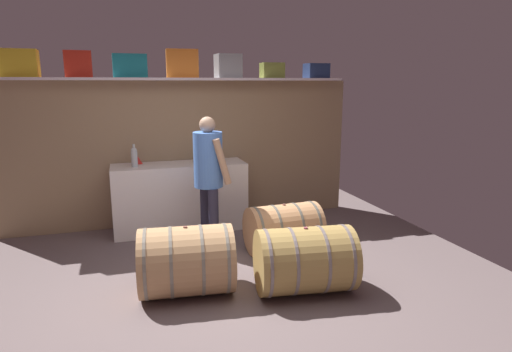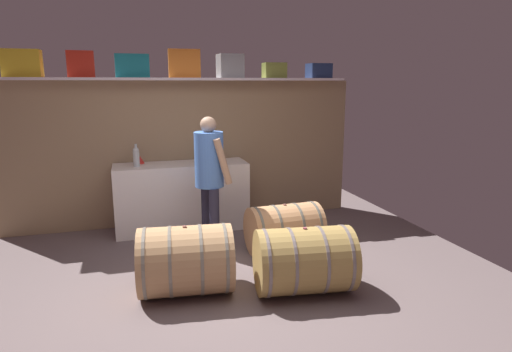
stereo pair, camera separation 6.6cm
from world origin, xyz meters
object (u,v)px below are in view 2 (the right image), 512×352
Objects in this scene: toolcase_orange at (184,64)px; wine_barrel_far at (284,228)px; work_cabinet at (182,197)px; wine_bottle_dark at (201,152)px; toolcase_navy at (319,71)px; wine_barrel_near at (304,260)px; winemaker_pouring at (210,169)px; toolcase_yellow at (22,63)px; toolcase_olive at (274,70)px; wine_barrel_flank at (186,260)px; toolcase_grey at (230,66)px; toolcase_teal at (132,66)px; wine_glass at (220,152)px; wine_bottle_clear at (136,156)px; toolcase_red at (81,64)px; red_funnel at (140,160)px.

toolcase_orange reaches higher than wine_barrel_far.
wine_bottle_dark is (0.28, 0.05, 0.57)m from work_cabinet.
toolcase_navy is 3.12m from wine_barrel_near.
wine_barrel_near is at bearing -75.12° from wine_bottle_dark.
winemaker_pouring reaches higher than wine_barrel_near.
toolcase_olive is (3.11, 0.00, -0.06)m from toolcase_yellow.
toolcase_orange is 0.44× the size of wine_barrel_flank.
wine_barrel_near is 1.59m from winemaker_pouring.
wine_bottle_dark is at bearing 167.95° from winemaker_pouring.
wine_barrel_far is at bearing -78.77° from toolcase_grey.
toolcase_navy is 3.47m from wine_barrel_flank.
winemaker_pouring is (-0.79, 0.33, 0.67)m from wine_barrel_far.
toolcase_teal reaches higher than wine_barrel_flank.
toolcase_orange is 1.89m from toolcase_navy.
toolcase_grey reaches higher than wine_glass.
wine_bottle_dark is (-1.05, -0.13, -1.06)m from toolcase_olive.
wine_barrel_flank is at bearing -152.91° from wine_barrel_far.
winemaker_pouring reaches higher than wine_bottle_clear.
wine_bottle_clear is (-0.55, -0.05, 0.57)m from work_cabinet.
toolcase_red is 1.07× the size of wine_bottle_dark.
toolcase_olive is at bearing 4.12° from toolcase_orange.
toolcase_olive is 1.34m from wine_glass.
toolcase_yellow is at bearing -177.08° from toolcase_olive.
toolcase_olive is at bearing -4.21° from toolcase_red.
toolcase_navy reaches higher than work_cabinet.
toolcase_olive reaches higher than work_cabinet.
toolcase_yellow is 1.41× the size of wine_bottle_dark.
red_funnel is 2.11m from wine_barrel_far.
toolcase_red is at bearing 120.96° from wine_barrel_flank.
wine_bottle_clear is at bearing -95.77° from toolcase_teal.
toolcase_teal is at bearing 142.11° from red_funnel.
toolcase_orange is 1.34m from wine_bottle_clear.
red_funnel is at bearing -6.48° from toolcase_red.
wine_glass reaches higher than work_cabinet.
toolcase_navy reaches higher than wine_bottle_clear.
toolcase_orange reaches higher than toolcase_teal.
toolcase_teal is at bearing -151.31° from winemaker_pouring.
work_cabinet is 0.80m from wine_bottle_clear.
wine_barrel_near is at bearing -68.01° from work_cabinet.
toolcase_red reaches higher than toolcase_olive.
toolcase_teal is 2.75m from wine_barrel_far.
wine_barrel_flank is (-0.74, -1.97, -0.67)m from wine_glass.
toolcase_olive reaches higher than wine_glass.
toolcase_orange reaches higher than toolcase_navy.
work_cabinet is (0.54, -0.19, -1.68)m from toolcase_teal.
red_funnel is at bearing -173.56° from toolcase_orange.
toolcase_grey is at bearing 0.28° from toolcase_yellow.
toolcase_navy is 1.03× the size of wine_bottle_dark.
work_cabinet is 1.10× the size of winemaker_pouring.
toolcase_grey is at bearing 10.44° from wine_bottle_clear.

